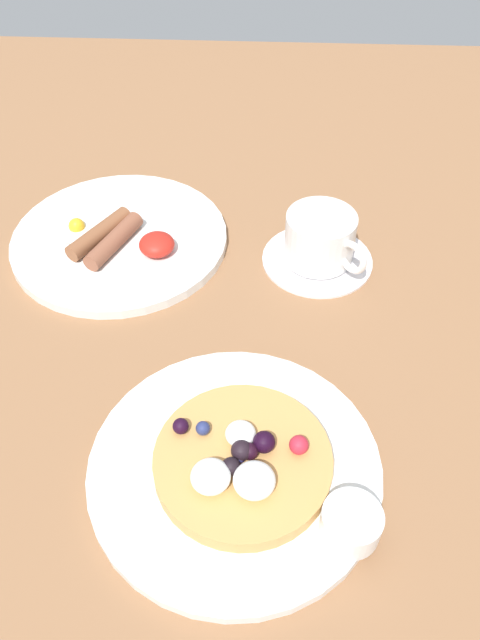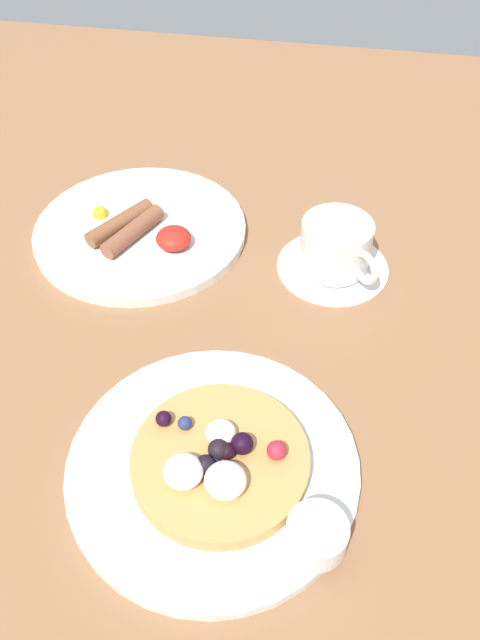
# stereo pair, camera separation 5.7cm
# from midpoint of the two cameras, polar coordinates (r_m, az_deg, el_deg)

# --- Properties ---
(ground_plane) EXTENTS (1.62, 1.50, 0.03)m
(ground_plane) POSITION_cam_midpoint_polar(r_m,az_deg,el_deg) (0.69, -6.04, -1.46)
(ground_plane) COLOR #8E6240
(pancake_plate) EXTENTS (0.26, 0.26, 0.01)m
(pancake_plate) POSITION_cam_midpoint_polar(r_m,az_deg,el_deg) (0.57, -3.43, -13.51)
(pancake_plate) COLOR white
(pancake_plate) RESTS_ON ground_plane
(pancake_with_berries) EXTENTS (0.16, 0.16, 0.04)m
(pancake_with_berries) POSITION_cam_midpoint_polar(r_m,az_deg,el_deg) (0.55, -2.83, -13.02)
(pancake_with_berries) COLOR tan
(pancake_with_berries) RESTS_ON pancake_plate
(syrup_ramekin) EXTENTS (0.05, 0.05, 0.03)m
(syrup_ramekin) POSITION_cam_midpoint_polar(r_m,az_deg,el_deg) (0.52, 6.98, -18.22)
(syrup_ramekin) COLOR white
(syrup_ramekin) RESTS_ON pancake_plate
(breakfast_plate) EXTENTS (0.27, 0.27, 0.01)m
(breakfast_plate) POSITION_cam_midpoint_polar(r_m,az_deg,el_deg) (0.79, -13.00, 7.16)
(breakfast_plate) COLOR white
(breakfast_plate) RESTS_ON ground_plane
(fried_breakfast) EXTENTS (0.16, 0.11, 0.03)m
(fried_breakfast) POSITION_cam_midpoint_polar(r_m,az_deg,el_deg) (0.77, -13.56, 7.31)
(fried_breakfast) COLOR brown
(fried_breakfast) RESTS_ON breakfast_plate
(coffee_saucer) EXTENTS (0.13, 0.13, 0.01)m
(coffee_saucer) POSITION_cam_midpoint_polar(r_m,az_deg,el_deg) (0.75, 4.98, 5.53)
(coffee_saucer) COLOR white
(coffee_saucer) RESTS_ON ground_plane
(coffee_cup) EXTENTS (0.09, 0.10, 0.06)m
(coffee_cup) POSITION_cam_midpoint_polar(r_m,az_deg,el_deg) (0.73, 5.24, 7.48)
(coffee_cup) COLOR white
(coffee_cup) RESTS_ON coffee_saucer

